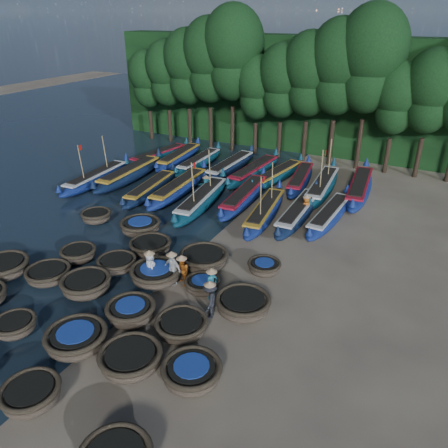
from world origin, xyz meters
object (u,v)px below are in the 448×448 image
at_px(long_boat_5, 244,196).
at_px(fisherman_2, 182,270).
at_px(coracle_14, 182,326).
at_px(long_boat_7, 299,212).
at_px(coracle_3, 31,394).
at_px(coracle_16, 117,263).
at_px(long_boat_16, 322,186).
at_px(fisherman_4, 172,267).
at_px(fisherman_5, 206,186).
at_px(coracle_8, 131,358).
at_px(coracle_19, 243,304).
at_px(long_boat_12, 230,166).
at_px(long_boat_6, 265,212).
at_px(long_boat_13, 254,171).
at_px(coracle_9, 192,372).
at_px(fisherman_0, 150,265).
at_px(coracle_12, 86,284).
at_px(coracle_21, 140,226).
at_px(long_boat_4, 202,200).
at_px(long_boat_15, 300,179).
at_px(coracle_17, 156,274).
at_px(long_boat_14, 278,175).
at_px(coracle_6, 15,325).
at_px(coracle_23, 204,259).
at_px(coracle_20, 96,216).
at_px(coracle_7, 76,338).
at_px(long_boat_2, 151,188).
at_px(fisherman_3, 210,299).
at_px(coracle_24, 264,267).
at_px(fisherman_1, 212,282).
at_px(long_boat_9, 159,156).
at_px(long_boat_11, 199,162).
at_px(long_boat_0, 96,178).
at_px(coracle_22, 150,246).
at_px(long_boat_3, 179,188).
at_px(coracle_13, 131,311).
at_px(long_boat_17, 359,188).
at_px(coracle_10, 4,267).
at_px(long_boat_10, 179,157).
at_px(fisherman_6, 306,207).

xyz_separation_m(long_boat_5, fisherman_2, (1.43, -10.21, 0.25)).
distance_m(coracle_14, long_boat_7, 12.48).
bearing_deg(coracle_3, coracle_16, 110.28).
height_order(long_boat_16, fisherman_4, long_boat_16).
bearing_deg(fisherman_5, coracle_8, -55.79).
distance_m(coracle_19, long_boat_12, 18.30).
bearing_deg(long_boat_6, long_boat_13, 111.63).
height_order(coracle_9, fisherman_0, fisherman_0).
bearing_deg(coracle_12, coracle_21, 103.28).
relative_size(coracle_3, coracle_21, 0.88).
relative_size(long_boat_4, long_boat_15, 1.11).
relative_size(coracle_17, long_boat_14, 0.34).
bearing_deg(coracle_6, coracle_23, 61.80).
bearing_deg(coracle_20, long_boat_4, 46.12).
height_order(coracle_7, long_boat_12, long_boat_12).
xyz_separation_m(long_boat_2, long_boat_15, (8.91, 6.57, 0.01)).
distance_m(long_boat_15, fisherman_3, 16.80).
bearing_deg(coracle_9, coracle_20, 144.55).
xyz_separation_m(coracle_14, fisherman_0, (-3.42, 2.67, 0.44)).
relative_size(coracle_24, fisherman_0, 1.10).
xyz_separation_m(coracle_24, fisherman_1, (-1.32, -3.05, 0.50)).
distance_m(long_boat_9, long_boat_13, 9.07).
xyz_separation_m(coracle_14, coracle_17, (-3.13, 2.66, 0.06)).
height_order(coracle_14, long_boat_2, long_boat_2).
height_order(coracle_12, long_boat_2, long_boat_2).
bearing_deg(long_boat_4, long_boat_11, 114.09).
bearing_deg(long_boat_0, coracle_8, -48.18).
relative_size(coracle_17, coracle_22, 0.97).
height_order(coracle_12, long_boat_3, long_boat_3).
distance_m(long_boat_3, long_boat_13, 6.55).
relative_size(long_boat_11, fisherman_1, 4.60).
distance_m(coracle_16, long_boat_4, 8.72).
bearing_deg(long_boat_13, long_boat_14, 11.33).
xyz_separation_m(coracle_7, long_boat_3, (-4.89, 15.15, 0.09)).
distance_m(coracle_22, fisherman_5, 8.39).
bearing_deg(long_boat_14, coracle_6, -89.26).
bearing_deg(coracle_13, coracle_17, 105.04).
distance_m(coracle_6, long_boat_17, 23.29).
distance_m(long_boat_14, fisherman_5, 6.28).
xyz_separation_m(coracle_8, long_boat_2, (-9.24, 14.15, 0.07)).
bearing_deg(long_boat_3, long_boat_13, 55.92).
bearing_deg(coracle_21, coracle_3, -69.87).
height_order(fisherman_3, fisherman_5, fisherman_3).
bearing_deg(coracle_19, coracle_10, -167.37).
distance_m(coracle_20, long_boat_9, 12.41).
relative_size(long_boat_12, long_boat_13, 0.99).
relative_size(long_boat_0, long_boat_6, 1.02).
xyz_separation_m(coracle_12, long_boat_10, (-6.51, 18.34, 0.06)).
xyz_separation_m(coracle_10, coracle_17, (7.02, 2.93, -0.01)).
distance_m(coracle_16, fisherman_6, 12.20).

